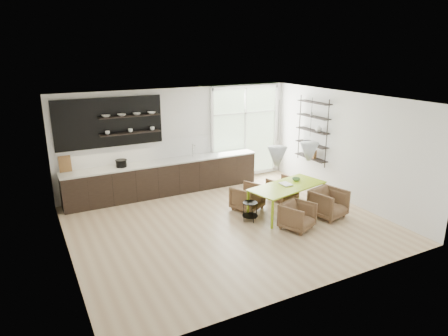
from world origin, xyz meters
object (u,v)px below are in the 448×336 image
Objects in this scene: dining_table at (287,187)px; wire_stool at (250,209)px; armchair_front_right at (328,203)px; armchair_back_left at (247,197)px; armchair_back_right at (282,189)px; armchair_front_left at (297,216)px.

dining_table is 1.12m from wire_stool.
armchair_back_left is at bearing 124.98° from armchair_front_right.
armchair_front_right is (0.32, -1.47, 0.04)m from armchair_back_right.
wire_stool is (-0.30, -0.65, -0.02)m from armchair_back_left.
dining_table is at bearing 49.80° from armchair_back_right.
wire_stool is at bearing 106.77° from armchair_front_left.
armchair_front_left is at bearing 176.28° from armchair_front_right.
armchair_front_right reaches higher than armchair_back_right.
dining_table is at bearing 113.62° from armchair_back_left.
armchair_back_left is 1.57m from armchair_front_left.
dining_table reaches higher than armchair_front_left.
armchair_back_right is (1.19, 0.15, -0.01)m from armchair_back_left.
armchair_back_left is 2.00m from armchair_front_right.
armchair_front_left is 1.13m from wire_stool.
armchair_front_left is (0.42, -1.51, -0.01)m from armchair_back_left.
armchair_front_right reaches higher than wire_stool.
armchair_back_left reaches higher than armchair_back_right.
dining_table is 1.06m from armchair_front_right.
dining_table reaches higher than armchair_back_right.
armchair_front_right is at bearing 90.70° from armchair_back_right.
armchair_back_right is 1.83m from armchair_front_left.
wire_stool is at bearing 166.86° from dining_table.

